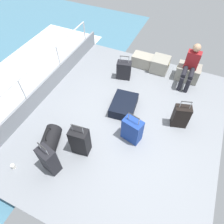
{
  "coord_description": "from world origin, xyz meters",
  "views": [
    {
      "loc": [
        0.94,
        -2.77,
        3.8
      ],
      "look_at": [
        -0.27,
        -0.1,
        0.25
      ],
      "focal_mm": 32.1,
      "sensor_mm": 36.0,
      "label": 1
    }
  ],
  "objects": [
    {
      "name": "gunwale_port",
      "position": [
        -2.17,
        0.0,
        0.23
      ],
      "size": [
        0.06,
        5.2,
        0.45
      ],
      "primitive_type": "cube",
      "color": "gray",
      "rests_on": "ground_plane"
    },
    {
      "name": "cargo_crate_2",
      "position": [
        1.05,
        2.11,
        0.21
      ],
      "size": [
        0.65,
        0.44,
        0.42
      ],
      "color": "gray",
      "rests_on": "ground_plane"
    },
    {
      "name": "suitcase_3",
      "position": [
        -0.59,
        1.4,
        0.26
      ],
      "size": [
        0.43,
        0.32,
        0.72
      ],
      "color": "black",
      "rests_on": "ground_plane"
    },
    {
      "name": "sea_wake",
      "position": [
        -3.6,
        0.0,
        -0.34
      ],
      "size": [
        12.0,
        12.0,
        0.01
      ],
      "color": "teal",
      "rests_on": "ground_plane"
    },
    {
      "name": "suitcase_2",
      "position": [
        -0.51,
        -1.12,
        0.34
      ],
      "size": [
        0.39,
        0.28,
        0.86
      ],
      "color": "black",
      "rests_on": "ground_plane"
    },
    {
      "name": "cargo_crate_0",
      "position": [
        -0.3,
        2.16,
        0.18
      ],
      "size": [
        0.61,
        0.38,
        0.35
      ],
      "color": "#9E9989",
      "rests_on": "ground_plane"
    },
    {
      "name": "duffel_bag",
      "position": [
        -1.17,
        -1.27,
        0.18
      ],
      "size": [
        0.51,
        0.65,
        0.51
      ],
      "color": "black",
      "rests_on": "ground_plane"
    },
    {
      "name": "cargo_crate_1",
      "position": [
        0.25,
        2.14,
        0.21
      ],
      "size": [
        0.52,
        0.49,
        0.41
      ],
      "color": "gray",
      "rests_on": "ground_plane"
    },
    {
      "name": "suitcase_1",
      "position": [
        -0.84,
        -1.71,
        0.34
      ],
      "size": [
        0.38,
        0.3,
        0.85
      ],
      "color": "black",
      "rests_on": "ground_plane"
    },
    {
      "name": "passenger_seated",
      "position": [
        1.05,
        1.92,
        0.59
      ],
      "size": [
        0.34,
        0.66,
        1.12
      ],
      "color": "maroon",
      "rests_on": "ground_plane"
    },
    {
      "name": "railing_port",
      "position": [
        -2.17,
        0.0,
        0.78
      ],
      "size": [
        0.04,
        4.2,
        1.02
      ],
      "color": "silver",
      "rests_on": "ground_plane"
    },
    {
      "name": "paper_cup",
      "position": [
        -1.55,
        -2.03,
        0.05
      ],
      "size": [
        0.08,
        0.08,
        0.1
      ],
      "primitive_type": "cylinder",
      "color": "white",
      "rests_on": "ground_plane"
    },
    {
      "name": "suitcase_0",
      "position": [
        1.19,
        0.39,
        0.3
      ],
      "size": [
        0.39,
        0.3,
        0.78
      ],
      "color": "black",
      "rests_on": "ground_plane"
    },
    {
      "name": "ground_plane",
      "position": [
        0.0,
        0.0,
        -0.03
      ],
      "size": [
        4.4,
        5.2,
        0.06
      ],
      "primitive_type": "cube",
      "color": "gray"
    },
    {
      "name": "suitcase_4",
      "position": [
        0.33,
        -0.41,
        0.3
      ],
      "size": [
        0.45,
        0.34,
        0.78
      ],
      "color": "navy",
      "rests_on": "ground_plane"
    },
    {
      "name": "suitcase_5",
      "position": [
        -0.14,
        0.31,
        0.13
      ],
      "size": [
        0.65,
        0.82,
        0.26
      ],
      "color": "black",
      "rests_on": "ground_plane"
    }
  ]
}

